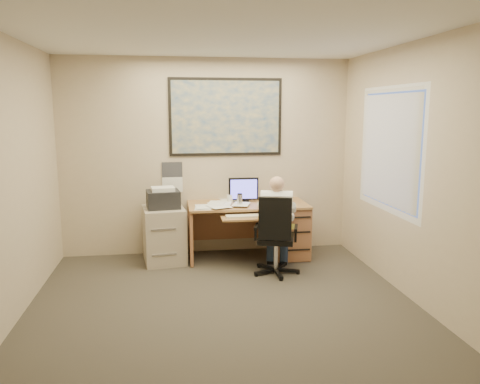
{
  "coord_description": "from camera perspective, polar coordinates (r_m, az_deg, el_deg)",
  "views": [
    {
      "loc": [
        -0.51,
        -4.23,
        2.0
      ],
      "look_at": [
        0.32,
        1.3,
        1.01
      ],
      "focal_mm": 35.0,
      "sensor_mm": 36.0,
      "label": 1
    }
  ],
  "objects": [
    {
      "name": "room_shell",
      "position": [
        4.31,
        -1.64,
        1.31
      ],
      "size": [
        4.0,
        4.5,
        2.7
      ],
      "color": "#39342C",
      "rests_on": "ground"
    },
    {
      "name": "desk",
      "position": [
        6.47,
        3.8,
        -3.99
      ],
      "size": [
        1.6,
        0.97,
        1.07
      ],
      "color": "#A67847",
      "rests_on": "ground"
    },
    {
      "name": "world_map",
      "position": [
        6.51,
        -1.74,
        9.11
      ],
      "size": [
        1.56,
        0.03,
        1.06
      ],
      "primitive_type": "cube",
      "color": "#1E4C93",
      "rests_on": "room_shell"
    },
    {
      "name": "wall_calendar",
      "position": [
        6.53,
        -8.26,
        1.8
      ],
      "size": [
        0.28,
        0.01,
        0.42
      ],
      "primitive_type": "cube",
      "color": "white",
      "rests_on": "room_shell"
    },
    {
      "name": "window_blinds",
      "position": [
        5.63,
        17.71,
        4.94
      ],
      "size": [
        0.06,
        1.4,
        1.3
      ],
      "primitive_type": null,
      "color": "beige",
      "rests_on": "room_shell"
    },
    {
      "name": "filing_cabinet",
      "position": [
        6.29,
        -9.24,
        -4.55
      ],
      "size": [
        0.59,
        0.68,
        1.01
      ],
      "rotation": [
        0.0,
        0.0,
        0.12
      ],
      "color": "#B2A48F",
      "rests_on": "ground"
    },
    {
      "name": "office_chair",
      "position": [
        5.79,
        4.63,
        -7.21
      ],
      "size": [
        0.74,
        0.74,
        1.0
      ],
      "rotation": [
        0.0,
        0.0,
        -0.3
      ],
      "color": "black",
      "rests_on": "ground"
    },
    {
      "name": "person",
      "position": [
        5.77,
        4.37,
        -4.04
      ],
      "size": [
        0.67,
        0.81,
        1.21
      ],
      "primitive_type": null,
      "rotation": [
        0.0,
        0.0,
        -0.28
      ],
      "color": "white",
      "rests_on": "office_chair"
    }
  ]
}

